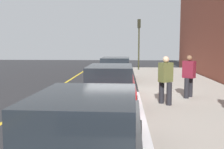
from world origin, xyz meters
The scene contains 10 objects.
ground_plane centered at (0.00, 0.00, 0.00)m, with size 56.00×56.00×0.00m, color #28282B.
sidewalk centered at (0.00, -3.30, 0.07)m, with size 28.00×4.60×0.15m, color #A39E93.
lane_stripe_centre centered at (0.00, 3.20, 0.00)m, with size 28.00×0.14×0.01m, color gold.
snow_bank_curb centered at (-3.76, -0.70, 0.11)m, with size 8.47×0.56×0.22m, color white.
parked_car_charcoal centered at (-6.95, 0.23, 0.76)m, with size 4.51×2.00×1.51m.
parked_car_red centered at (-1.22, 0.17, 0.76)m, with size 4.76×1.91×1.51m.
parked_car_silver centered at (4.91, 0.21, 0.76)m, with size 4.58×1.96×1.51m.
pedestrian_olive_coat centered at (-1.64, -1.82, 1.07)m, with size 0.51×0.55×1.72m.
pedestrian_burgundy_coat centered at (-0.34, -2.92, 1.06)m, with size 0.50×0.54×1.70m.
traffic_light_pole centered at (11.77, -1.46, 3.00)m, with size 0.35×0.26×4.19m.
Camera 1 is at (-11.36, -0.41, 2.29)m, focal length 43.94 mm.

